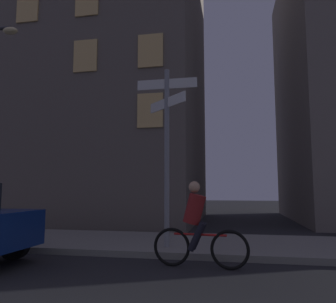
{
  "coord_description": "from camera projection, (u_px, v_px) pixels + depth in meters",
  "views": [
    {
      "loc": [
        1.38,
        -1.83,
        1.47
      ],
      "look_at": [
        -0.11,
        5.87,
        2.34
      ],
      "focal_mm": 35.65,
      "sensor_mm": 36.0,
      "label": 1
    }
  ],
  "objects": [
    {
      "name": "signpost",
      "position": [
        167.0,
        139.0,
        7.91
      ],
      "size": [
        1.47,
        1.06,
        4.2
      ],
      "color": "gray",
      "rests_on": "sidewalk_kerb"
    },
    {
      "name": "sidewalk_kerb",
      "position": [
        179.0,
        244.0,
        8.49
      ],
      "size": [
        40.0,
        3.17,
        0.14
      ],
      "primitive_type": "cube",
      "color": "gray",
      "rests_on": "ground_plane"
    },
    {
      "name": "building_left_block",
      "position": [
        99.0,
        79.0,
        16.49
      ],
      "size": [
        9.79,
        8.29,
        13.71
      ],
      "color": "#6B6056",
      "rests_on": "ground_plane"
    },
    {
      "name": "cyclist",
      "position": [
        197.0,
        227.0,
        6.29
      ],
      "size": [
        1.82,
        0.36,
        1.61
      ],
      "color": "black",
      "rests_on": "ground_plane"
    }
  ]
}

